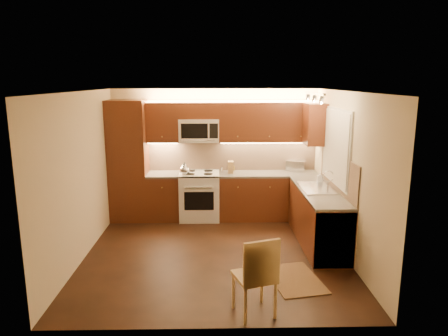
{
  "coord_description": "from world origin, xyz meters",
  "views": [
    {
      "loc": [
        0.01,
        -6.03,
        2.66
      ],
      "look_at": [
        0.15,
        0.55,
        1.25
      ],
      "focal_mm": 32.95,
      "sensor_mm": 36.0,
      "label": 1
    }
  ],
  "objects_px": {
    "stove": "(200,196)",
    "dining_chair": "(254,275)",
    "toaster_oven": "(296,166)",
    "knife_block": "(231,167)",
    "soap_bottle": "(320,177)",
    "microwave": "(199,130)",
    "sink": "(317,184)",
    "kettle": "(184,169)"
  },
  "relations": [
    {
      "from": "kettle",
      "to": "sink",
      "type": "bearing_deg",
      "value": -12.62
    },
    {
      "from": "stove",
      "to": "microwave",
      "type": "bearing_deg",
      "value": 90.0
    },
    {
      "from": "stove",
      "to": "toaster_oven",
      "type": "relative_size",
      "value": 2.56
    },
    {
      "from": "kettle",
      "to": "soap_bottle",
      "type": "xyz_separation_m",
      "value": [
        2.41,
        -0.57,
        -0.04
      ]
    },
    {
      "from": "toaster_oven",
      "to": "knife_block",
      "type": "bearing_deg",
      "value": -152.21
    },
    {
      "from": "knife_block",
      "to": "soap_bottle",
      "type": "distance_m",
      "value": 1.73
    },
    {
      "from": "dining_chair",
      "to": "soap_bottle",
      "type": "bearing_deg",
      "value": 43.73
    },
    {
      "from": "soap_bottle",
      "to": "stove",
      "type": "bearing_deg",
      "value": 161.15
    },
    {
      "from": "microwave",
      "to": "kettle",
      "type": "distance_m",
      "value": 0.8
    },
    {
      "from": "microwave",
      "to": "toaster_oven",
      "type": "relative_size",
      "value": 2.11
    },
    {
      "from": "dining_chair",
      "to": "knife_block",
      "type": "bearing_deg",
      "value": 74.04
    },
    {
      "from": "microwave",
      "to": "soap_bottle",
      "type": "relative_size",
      "value": 4.05
    },
    {
      "from": "dining_chair",
      "to": "toaster_oven",
      "type": "bearing_deg",
      "value": 53.75
    },
    {
      "from": "microwave",
      "to": "stove",
      "type": "bearing_deg",
      "value": -90.0
    },
    {
      "from": "soap_bottle",
      "to": "microwave",
      "type": "bearing_deg",
      "value": 157.99
    },
    {
      "from": "microwave",
      "to": "sink",
      "type": "xyz_separation_m",
      "value": [
        2.0,
        -1.26,
        -0.74
      ]
    },
    {
      "from": "kettle",
      "to": "toaster_oven",
      "type": "relative_size",
      "value": 0.66
    },
    {
      "from": "microwave",
      "to": "dining_chair",
      "type": "height_order",
      "value": "microwave"
    },
    {
      "from": "sink",
      "to": "soap_bottle",
      "type": "xyz_separation_m",
      "value": [
        0.14,
        0.38,
        0.02
      ]
    },
    {
      "from": "knife_block",
      "to": "dining_chair",
      "type": "bearing_deg",
      "value": -87.83
    },
    {
      "from": "microwave",
      "to": "kettle",
      "type": "relative_size",
      "value": 3.21
    },
    {
      "from": "sink",
      "to": "knife_block",
      "type": "distance_m",
      "value": 1.83
    },
    {
      "from": "stove",
      "to": "toaster_oven",
      "type": "distance_m",
      "value": 1.99
    },
    {
      "from": "microwave",
      "to": "dining_chair",
      "type": "bearing_deg",
      "value": -77.95
    },
    {
      "from": "microwave",
      "to": "knife_block",
      "type": "relative_size",
      "value": 3.31
    },
    {
      "from": "stove",
      "to": "dining_chair",
      "type": "height_order",
      "value": "dining_chair"
    },
    {
      "from": "toaster_oven",
      "to": "soap_bottle",
      "type": "xyz_separation_m",
      "value": [
        0.24,
        -0.94,
        -0.01
      ]
    },
    {
      "from": "microwave",
      "to": "sink",
      "type": "bearing_deg",
      "value": -32.21
    },
    {
      "from": "knife_block",
      "to": "soap_bottle",
      "type": "relative_size",
      "value": 1.22
    },
    {
      "from": "sink",
      "to": "kettle",
      "type": "distance_m",
      "value": 2.46
    },
    {
      "from": "soap_bottle",
      "to": "toaster_oven",
      "type": "bearing_deg",
      "value": 104.66
    },
    {
      "from": "sink",
      "to": "dining_chair",
      "type": "xyz_separation_m",
      "value": [
        -1.25,
        -2.25,
        -0.49
      ]
    },
    {
      "from": "soap_bottle",
      "to": "dining_chair",
      "type": "relative_size",
      "value": 0.19
    },
    {
      "from": "stove",
      "to": "sink",
      "type": "height_order",
      "value": "sink"
    },
    {
      "from": "knife_block",
      "to": "dining_chair",
      "type": "xyz_separation_m",
      "value": [
        0.15,
        -3.43,
        -0.53
      ]
    },
    {
      "from": "toaster_oven",
      "to": "dining_chair",
      "type": "distance_m",
      "value": 3.79
    },
    {
      "from": "stove",
      "to": "kettle",
      "type": "distance_m",
      "value": 0.66
    },
    {
      "from": "knife_block",
      "to": "soap_bottle",
      "type": "xyz_separation_m",
      "value": [
        1.54,
        -0.8,
        -0.02
      ]
    },
    {
      "from": "stove",
      "to": "sink",
      "type": "bearing_deg",
      "value": -29.36
    },
    {
      "from": "kettle",
      "to": "knife_block",
      "type": "distance_m",
      "value": 0.9
    },
    {
      "from": "toaster_oven",
      "to": "knife_block",
      "type": "height_order",
      "value": "knife_block"
    },
    {
      "from": "sink",
      "to": "toaster_oven",
      "type": "relative_size",
      "value": 2.39
    }
  ]
}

